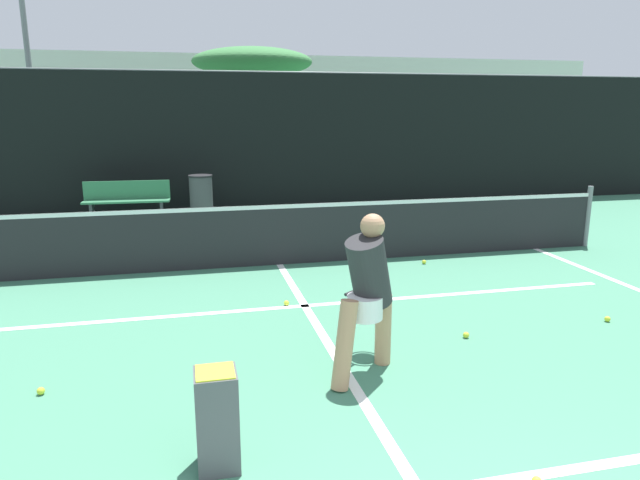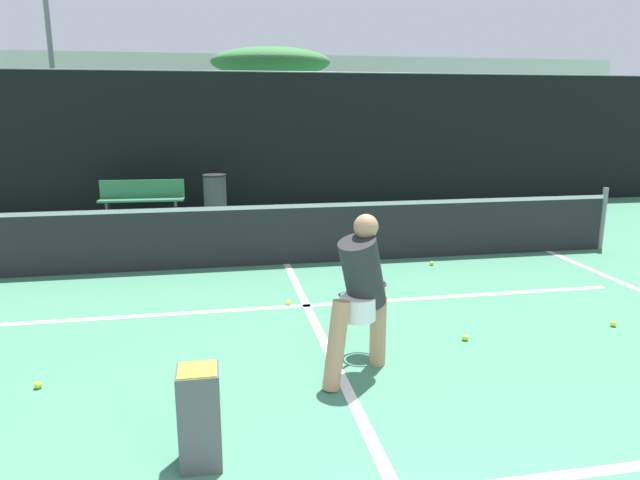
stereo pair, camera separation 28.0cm
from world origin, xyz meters
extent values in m
cube|color=white|center=(0.00, 5.17, 0.00)|extent=(8.25, 0.10, 0.01)
cube|color=white|center=(0.00, 4.34, 0.00)|extent=(0.10, 5.61, 0.01)
cylinder|color=slate|center=(5.50, 7.15, 0.53)|extent=(0.09, 0.09, 1.07)
cube|color=#232326|center=(0.00, 7.15, 0.47)|extent=(11.00, 0.02, 0.95)
cube|color=white|center=(0.00, 7.15, 0.92)|extent=(11.00, 0.03, 0.06)
cube|color=black|center=(0.00, 12.31, 1.60)|extent=(24.00, 0.06, 3.20)
cylinder|color=slate|center=(0.00, 12.31, 3.22)|extent=(24.00, 0.04, 0.04)
cylinder|color=tan|center=(0.40, 3.42, 0.34)|extent=(0.15, 0.15, 0.69)
cylinder|color=tan|center=(-0.09, 3.03, 0.39)|extent=(0.32, 0.30, 0.80)
cylinder|color=white|center=(0.15, 3.22, 0.65)|extent=(0.33, 0.33, 0.21)
cylinder|color=#262628|center=(0.20, 3.26, 0.97)|extent=(0.49, 0.45, 0.74)
sphere|color=tan|center=(0.23, 3.28, 1.38)|extent=(0.22, 0.22, 0.22)
cylinder|color=#262628|center=(0.15, 3.54, 0.70)|extent=(0.25, 0.21, 0.03)
torus|color=#262628|center=(0.39, 3.73, 0.70)|extent=(0.48, 0.48, 0.02)
cylinder|color=beige|center=(0.39, 3.73, 0.70)|extent=(0.37, 0.37, 0.01)
sphere|color=#D1E033|center=(3.28, 3.86, 0.03)|extent=(0.07, 0.07, 0.07)
sphere|color=#D1E033|center=(-2.65, 3.48, 0.03)|extent=(0.07, 0.07, 0.07)
sphere|color=#D1E033|center=(1.47, 3.79, 0.03)|extent=(0.07, 0.07, 0.07)
sphere|color=#D1E033|center=(-0.22, 5.24, 0.03)|extent=(0.07, 0.07, 0.07)
sphere|color=#D1E033|center=(2.22, 6.66, 0.03)|extent=(0.07, 0.07, 0.07)
cube|color=#4C4C51|center=(-1.23, 2.12, 0.35)|extent=(0.28, 0.28, 0.70)
cube|color=#D1E033|center=(-1.23, 2.12, 0.68)|extent=(0.25, 0.25, 0.06)
cube|color=#33724C|center=(-2.64, 11.35, 0.44)|extent=(1.82, 0.44, 0.04)
cube|color=#33724C|center=(-2.63, 11.53, 0.65)|extent=(1.81, 0.12, 0.42)
cube|color=#333338|center=(-3.36, 11.39, 0.22)|extent=(0.06, 0.32, 0.44)
cube|color=#333338|center=(-1.92, 11.32, 0.22)|extent=(0.06, 0.32, 0.44)
cylinder|color=#3F3F42|center=(-1.06, 11.41, 0.46)|extent=(0.50, 0.50, 0.92)
cylinder|color=black|center=(-1.06, 11.41, 0.94)|extent=(0.53, 0.53, 0.04)
cube|color=#B7B7BC|center=(-2.68, 16.80, 0.45)|extent=(1.62, 4.15, 0.90)
cube|color=#1E2328|center=(-2.68, 16.59, 1.20)|extent=(1.36, 2.49, 0.60)
cylinder|color=black|center=(-1.95, 18.13, 0.30)|extent=(0.18, 0.60, 0.60)
cylinder|color=black|center=(-1.95, 15.47, 0.30)|extent=(0.18, 0.60, 0.60)
cylinder|color=slate|center=(-5.72, 17.56, 4.18)|extent=(0.16, 0.16, 8.36)
cylinder|color=brown|center=(0.88, 17.68, 1.75)|extent=(0.28, 0.28, 3.49)
ellipsoid|color=#38753D|center=(0.88, 17.68, 3.84)|extent=(3.84, 3.84, 0.90)
cube|color=beige|center=(0.00, 25.44, 2.33)|extent=(36.00, 2.40, 4.66)
camera|label=1|loc=(-1.34, -1.40, 2.39)|focal=32.00mm
camera|label=2|loc=(-1.06, -1.45, 2.39)|focal=32.00mm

